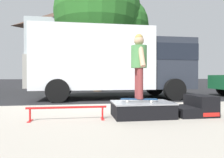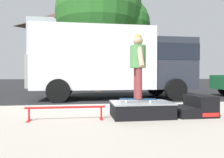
{
  "view_description": "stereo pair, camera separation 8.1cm",
  "coord_description": "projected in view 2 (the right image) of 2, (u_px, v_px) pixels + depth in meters",
  "views": [
    {
      "loc": [
        -0.7,
        -6.96,
        0.99
      ],
      "look_at": [
        0.23,
        -0.82,
        0.91
      ],
      "focal_mm": 33.03,
      "sensor_mm": 36.0,
      "label": 1
    },
    {
      "loc": [
        -0.62,
        -6.97,
        0.99
      ],
      "look_at": [
        0.23,
        -0.82,
        0.91
      ],
      "focal_mm": 33.03,
      "sensor_mm": 36.0,
      "label": 2
    }
  ],
  "objects": [
    {
      "name": "skater_kid",
      "position": [
        138.0,
        61.0,
        4.4
      ],
      "size": [
        0.34,
        0.71,
        1.39
      ],
      "color": "brown",
      "rests_on": "skateboard"
    },
    {
      "name": "sidewalk_slab",
      "position": [
        116.0,
        124.0,
        4.03
      ],
      "size": [
        50.0,
        5.0,
        0.12
      ],
      "primitive_type": "cube",
      "color": "#A8A093",
      "rests_on": "ground"
    },
    {
      "name": "grind_rail",
      "position": [
        66.0,
        110.0,
        4.11
      ],
      "size": [
        1.57,
        0.28,
        0.28
      ],
      "color": "red",
      "rests_on": "sidewalk_slab"
    },
    {
      "name": "street_tree_main",
      "position": [
        104.0,
        16.0,
        13.76
      ],
      "size": [
        6.31,
        5.74,
        8.05
      ],
      "color": "brown",
      "rests_on": "ground"
    },
    {
      "name": "kicker_ramp",
      "position": [
        195.0,
        107.0,
        4.6
      ],
      "size": [
        0.84,
        0.79,
        0.44
      ],
      "color": "black",
      "rests_on": "sidewalk_slab"
    },
    {
      "name": "ground_plane",
      "position": [
        102.0,
        106.0,
        7.0
      ],
      "size": [
        140.0,
        140.0,
        0.0
      ],
      "primitive_type": "plane",
      "color": "black"
    },
    {
      "name": "skate_box",
      "position": [
        141.0,
        109.0,
        4.43
      ],
      "size": [
        1.27,
        0.86,
        0.32
      ],
      "color": "black",
      "rests_on": "sidewalk_slab"
    },
    {
      "name": "box_truck",
      "position": [
        115.0,
        61.0,
        9.27
      ],
      "size": [
        6.91,
        2.63,
        3.05
      ],
      "color": "white",
      "rests_on": "ground"
    },
    {
      "name": "skateboard",
      "position": [
        138.0,
        99.0,
        4.41
      ],
      "size": [
        0.81,
        0.38,
        0.07
      ],
      "color": "navy",
      "rests_on": "skate_box"
    },
    {
      "name": "house_behind",
      "position": [
        81.0,
        45.0,
        21.33
      ],
      "size": [
        9.54,
        8.23,
        8.4
      ],
      "color": "silver",
      "rests_on": "ground"
    }
  ]
}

